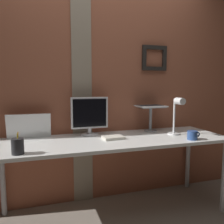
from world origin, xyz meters
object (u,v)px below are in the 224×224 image
at_px(whiteboard_panel, 29,126).
at_px(desk_lamp, 177,112).
at_px(coffee_mug, 193,135).
at_px(pen_cup, 18,146).
at_px(laptop, 148,101).
at_px(monitor, 90,115).

relative_size(whiteboard_panel, desk_lamp, 1.05).
distance_m(whiteboard_panel, coffee_mug, 1.58).
bearing_deg(pen_cup, laptop, 22.91).
distance_m(pen_cup, coffee_mug, 1.55).
relative_size(laptop, pen_cup, 2.00).
bearing_deg(desk_lamp, monitor, 161.37).
xyz_separation_m(whiteboard_panel, pen_cup, (-0.06, -0.52, -0.06)).
bearing_deg(coffee_mug, laptop, 108.97).
bearing_deg(laptop, whiteboard_panel, -177.80).
bearing_deg(monitor, whiteboard_panel, 177.07).
bearing_deg(laptop, monitor, -173.47).
distance_m(monitor, laptop, 0.72).
height_order(laptop, whiteboard_panel, laptop).
xyz_separation_m(whiteboard_panel, coffee_mug, (1.49, -0.52, -0.08)).
distance_m(monitor, whiteboard_panel, 0.60).
xyz_separation_m(whiteboard_panel, desk_lamp, (1.45, -0.32, 0.12)).
bearing_deg(coffee_mug, desk_lamp, 101.85).
relative_size(laptop, desk_lamp, 0.86).
height_order(monitor, coffee_mug, monitor).
bearing_deg(monitor, laptop, 6.53).
bearing_deg(desk_lamp, whiteboard_panel, 167.61).
xyz_separation_m(monitor, pen_cup, (-0.65, -0.49, -0.15)).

